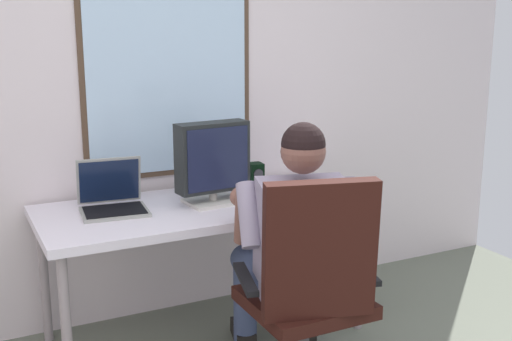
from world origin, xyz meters
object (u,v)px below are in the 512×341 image
at_px(desk, 204,214).
at_px(office_chair, 312,281).
at_px(laptop, 112,197).
at_px(book_stack, 295,185).
at_px(crt_monitor, 213,160).
at_px(wine_glass, 281,188).
at_px(person_seated, 293,247).
at_px(desk_speaker, 256,176).

height_order(desk, office_chair, office_chair).
bearing_deg(laptop, desk, -12.20).
xyz_separation_m(laptop, book_stack, (1.00, -0.08, -0.03)).
bearing_deg(laptop, office_chair, -58.04).
relative_size(crt_monitor, wine_glass, 3.08).
xyz_separation_m(crt_monitor, wine_glass, (0.29, -0.19, -0.14)).
distance_m(person_seated, laptop, 0.95).
bearing_deg(book_stack, person_seated, -120.81).
height_order(office_chair, book_stack, office_chair).
bearing_deg(book_stack, wine_glass, -133.96).
relative_size(laptop, book_stack, 1.62).
bearing_deg(office_chair, person_seated, 76.74).
bearing_deg(office_chair, wine_glass, 72.33).
bearing_deg(person_seated, crt_monitor, 105.32).
height_order(desk_speaker, book_stack, desk_speaker).
xyz_separation_m(desk, wine_glass, (0.34, -0.20, 0.15)).
bearing_deg(book_stack, laptop, 175.58).
bearing_deg(desk, desk_speaker, 21.75).
height_order(wine_glass, book_stack, wine_glass).
bearing_deg(desk, person_seated, -70.61).
relative_size(person_seated, crt_monitor, 2.94).
bearing_deg(crt_monitor, desk_speaker, 26.39).
bearing_deg(desk, crt_monitor, -14.32).
bearing_deg(desk, book_stack, 2.00).
height_order(desk, book_stack, book_stack).
bearing_deg(desk_speaker, desk, -158.25).
xyz_separation_m(desk, crt_monitor, (0.05, -0.01, 0.29)).
distance_m(laptop, wine_glass, 0.85).
height_order(crt_monitor, desk_speaker, crt_monitor).
relative_size(desk, book_stack, 7.80).
relative_size(crt_monitor, book_stack, 1.96).
height_order(office_chair, crt_monitor, crt_monitor).
bearing_deg(wine_glass, person_seated, -110.74).
xyz_separation_m(wine_glass, book_stack, (0.21, 0.22, -0.06)).
distance_m(wine_glass, book_stack, 0.31).
height_order(office_chair, wine_glass, office_chair).
relative_size(person_seated, wine_glass, 9.05).
relative_size(person_seated, laptop, 3.56).
relative_size(laptop, desk_speaker, 2.33).
height_order(person_seated, wine_glass, person_seated).
bearing_deg(desk_speaker, office_chair, -103.26).
bearing_deg(office_chair, desk_speaker, 76.74).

